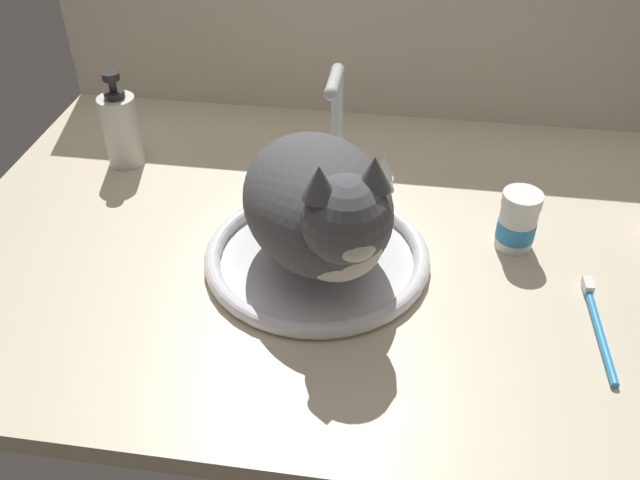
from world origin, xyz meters
TOP-DOWN VIEW (x-y plane):
  - countertop at (0.00, 0.00)cm, footprint 113.40×81.23cm
  - backsplash_wall at (0.00, 41.82)cm, footprint 113.40×2.40cm
  - sink_basin at (0.42, -5.83)cm, footprint 32.45×32.45cm
  - faucet at (0.42, 14.57)cm, footprint 18.48×10.89cm
  - cat at (1.28, -7.67)cm, footprint 29.29×34.56cm
  - soap_pump_bottle at (-37.19, 16.35)cm, footprint 6.21×6.21cm
  - pill_bottle at (28.27, 2.14)cm, footprint 5.73×5.73cm
  - toothbrush at (37.85, -14.09)cm, footprint 1.74×18.51cm

SIDE VIEW (x-z plane):
  - countertop at x=0.00cm, z-range 0.00..3.00cm
  - toothbrush at x=37.85cm, z-range 2.76..4.46cm
  - sink_basin at x=0.42cm, z-range 2.85..5.16cm
  - pill_bottle at x=28.27cm, z-range 2.67..11.95cm
  - soap_pump_bottle at x=-37.19cm, z-range 1.21..18.03cm
  - faucet at x=0.42cm, z-range 0.65..21.86cm
  - cat at x=1.28cm, z-range 3.61..24.50cm
  - backsplash_wall at x=0.00cm, z-range 0.00..35.94cm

